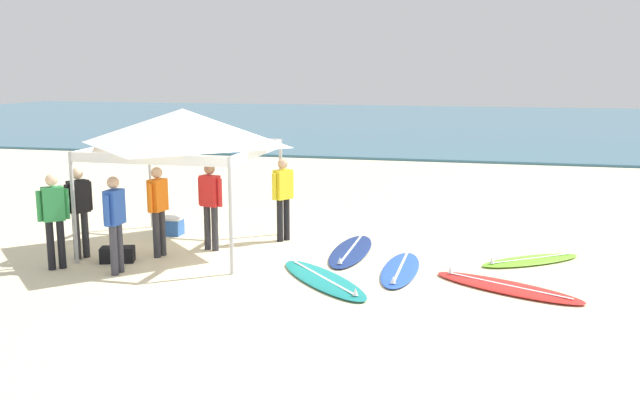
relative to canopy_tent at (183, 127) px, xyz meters
The scene contains 16 objects.
ground_plane 3.54m from the canopy_tent, 23.54° to the right, with size 80.00×80.00×0.00m, color beige.
sea 32.09m from the canopy_tent, 85.71° to the left, with size 80.00×36.00×0.10m, color #386B84.
canopy_tent is the anchor object (origin of this frame).
surfboard_lime 7.01m from the canopy_tent, ahead, with size 2.03×1.67×0.19m.
surfboard_blue 4.97m from the canopy_tent, ahead, with size 0.63×2.29×0.19m.
surfboard_red 6.68m from the canopy_tent, 11.79° to the right, with size 2.58×1.77×0.19m.
surfboard_teal 4.22m from the canopy_tent, 26.39° to the right, with size 2.22×2.40×0.19m.
surfboard_navy 4.02m from the canopy_tent, ahead, with size 0.70×2.54×0.19m.
person_black 2.43m from the canopy_tent, 143.62° to the right, with size 0.36×0.50×1.71m.
person_yellow 2.41m from the canopy_tent, 29.95° to the left, with size 0.38×0.47×1.71m.
person_red 1.50m from the canopy_tent, ahead, with size 0.54×0.30×1.71m.
person_orange 1.59m from the canopy_tent, 108.05° to the right, with size 0.28×0.54×1.71m.
person_blue 2.43m from the canopy_tent, 102.95° to the right, with size 0.24×0.55×1.71m.
person_green 2.88m from the canopy_tent, 130.35° to the right, with size 0.43×0.41×1.71m.
gear_bag_near_tent 2.71m from the canopy_tent, 122.91° to the right, with size 0.60×0.32×0.28m, color black.
cooler_box 2.50m from the canopy_tent, 130.20° to the left, with size 0.50×0.36×0.39m.
Camera 1 is at (3.29, -11.51, 3.55)m, focal length 39.42 mm.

